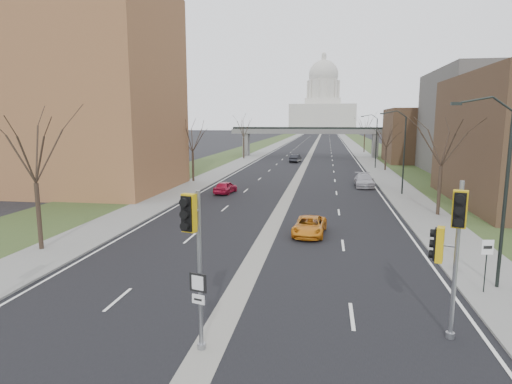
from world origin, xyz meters
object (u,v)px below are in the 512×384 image
(speed_limit_sign, at_px, (487,256))
(car_right_near, at_px, (310,226))
(car_left_far, at_px, (295,158))
(signal_pole_median, at_px, (194,243))
(car_left_near, at_px, (225,187))
(car_right_mid, at_px, (364,180))
(signal_pole_right, at_px, (451,238))

(speed_limit_sign, height_order, car_right_near, speed_limit_sign)
(speed_limit_sign, height_order, car_left_far, speed_limit_sign)
(signal_pole_median, xyz_separation_m, car_left_near, (-6.53, 31.59, -3.16))
(car_left_near, bearing_deg, car_right_mid, -146.97)
(car_left_far, xyz_separation_m, car_right_near, (4.81, -52.50, -0.13))
(signal_pole_right, relative_size, car_right_mid, 1.09)
(car_left_near, bearing_deg, signal_pole_right, 124.32)
(signal_pole_median, distance_m, car_right_near, 16.58)
(signal_pole_median, distance_m, car_right_mid, 39.98)
(speed_limit_sign, xyz_separation_m, car_left_far, (-12.97, 61.59, -1.04))
(speed_limit_sign, height_order, car_left_near, speed_limit_sign)
(speed_limit_sign, xyz_separation_m, car_right_near, (-8.16, 9.09, -1.17))
(car_left_near, xyz_separation_m, car_right_near, (9.65, -15.63, -0.06))
(car_left_far, xyz_separation_m, car_right_mid, (10.32, -29.55, 0.02))
(speed_limit_sign, distance_m, car_right_mid, 32.17)
(signal_pole_right, xyz_separation_m, car_right_mid, (0.19, 36.57, -2.98))
(signal_pole_right, relative_size, speed_limit_sign, 2.36)
(car_left_far, distance_m, car_right_mid, 31.30)
(speed_limit_sign, distance_m, car_left_near, 30.48)
(speed_limit_sign, relative_size, car_left_far, 0.54)
(signal_pole_right, bearing_deg, car_left_far, 116.69)
(signal_pole_right, xyz_separation_m, car_left_near, (-14.96, 29.25, -3.07))
(car_right_near, bearing_deg, signal_pole_median, -96.72)
(signal_pole_median, bearing_deg, car_right_near, 94.97)
(signal_pole_median, height_order, car_right_mid, signal_pole_median)
(car_left_far, relative_size, car_right_near, 1.02)
(car_left_near, relative_size, car_right_near, 0.89)
(signal_pole_right, height_order, car_right_mid, signal_pole_right)
(signal_pole_median, distance_m, speed_limit_sign, 13.37)
(signal_pole_right, distance_m, car_right_mid, 36.70)
(car_right_near, bearing_deg, signal_pole_right, -64.35)
(car_right_near, bearing_deg, car_left_far, 99.57)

